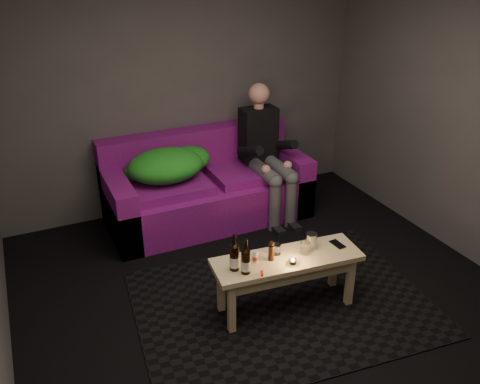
# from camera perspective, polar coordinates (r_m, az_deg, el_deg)

# --- Properties ---
(floor) EXTENTS (4.50, 4.50, 0.00)m
(floor) POSITION_cam_1_polar(r_m,az_deg,el_deg) (4.21, 4.86, -13.65)
(floor) COLOR black
(floor) RESTS_ON ground
(room) EXTENTS (4.50, 4.50, 4.50)m
(room) POSITION_cam_1_polar(r_m,az_deg,el_deg) (3.80, 2.28, 10.16)
(room) COLOR silver
(room) RESTS_ON ground
(rug) EXTENTS (2.53, 1.95, 0.01)m
(rug) POSITION_cam_1_polar(r_m,az_deg,el_deg) (4.32, 4.73, -12.29)
(rug) COLOR black
(rug) RESTS_ON floor
(sofa) EXTENTS (2.10, 0.95, 0.90)m
(sofa) POSITION_cam_1_polar(r_m,az_deg,el_deg) (5.45, -3.86, 0.37)
(sofa) COLOR #690E6A
(sofa) RESTS_ON floor
(green_blanket) EXTENTS (0.92, 0.63, 0.32)m
(green_blanket) POSITION_cam_1_polar(r_m,az_deg,el_deg) (5.19, -7.98, 3.07)
(green_blanket) COLOR #198927
(green_blanket) RESTS_ON sofa
(person) EXTENTS (0.38, 0.87, 1.40)m
(person) POSITION_cam_1_polar(r_m,az_deg,el_deg) (5.39, 2.88, 4.70)
(person) COLOR black
(person) RESTS_ON sofa
(coffee_table) EXTENTS (1.22, 0.49, 0.48)m
(coffee_table) POSITION_cam_1_polar(r_m,az_deg,el_deg) (4.06, 5.28, -8.32)
(coffee_table) COLOR #D0BB79
(coffee_table) RESTS_ON rug
(beer_bottle_a) EXTENTS (0.08, 0.08, 0.30)m
(beer_bottle_a) POSITION_cam_1_polar(r_m,az_deg,el_deg) (3.80, -0.63, -7.30)
(beer_bottle_a) COLOR black
(beer_bottle_a) RESTS_ON coffee_table
(beer_bottle_b) EXTENTS (0.07, 0.07, 0.28)m
(beer_bottle_b) POSITION_cam_1_polar(r_m,az_deg,el_deg) (3.76, 0.65, -7.75)
(beer_bottle_b) COLOR black
(beer_bottle_b) RESTS_ON coffee_table
(salt_shaker) EXTENTS (0.06, 0.06, 0.09)m
(salt_shaker) POSITION_cam_1_polar(r_m,az_deg,el_deg) (3.92, 1.74, -7.25)
(salt_shaker) COLOR silver
(salt_shaker) RESTS_ON coffee_table
(pepper_mill) EXTENTS (0.06, 0.06, 0.13)m
(pepper_mill) POSITION_cam_1_polar(r_m,az_deg,el_deg) (3.94, 3.54, -6.84)
(pepper_mill) COLOR black
(pepper_mill) RESTS_ON coffee_table
(tumbler_back) EXTENTS (0.07, 0.07, 0.09)m
(tumbler_back) POSITION_cam_1_polar(r_m,az_deg,el_deg) (4.02, 4.10, -6.41)
(tumbler_back) COLOR white
(tumbler_back) RESTS_ON coffee_table
(tealight) EXTENTS (0.06, 0.06, 0.04)m
(tealight) POSITION_cam_1_polar(r_m,az_deg,el_deg) (3.93, 5.97, -7.70)
(tealight) COLOR white
(tealight) RESTS_ON coffee_table
(tumbler_front) EXTENTS (0.10, 0.10, 0.10)m
(tumbler_front) POSITION_cam_1_polar(r_m,az_deg,el_deg) (4.05, 7.30, -6.24)
(tumbler_front) COLOR white
(tumbler_front) RESTS_ON coffee_table
(steel_cup) EXTENTS (0.09, 0.09, 0.12)m
(steel_cup) POSITION_cam_1_polar(r_m,az_deg,el_deg) (4.13, 8.01, -5.39)
(steel_cup) COLOR #ACB0B3
(steel_cup) RESTS_ON coffee_table
(smartphone) EXTENTS (0.08, 0.15, 0.01)m
(smartphone) POSITION_cam_1_polar(r_m,az_deg,el_deg) (4.22, 10.89, -5.77)
(smartphone) COLOR black
(smartphone) RESTS_ON coffee_table
(red_lighter) EXTENTS (0.04, 0.07, 0.01)m
(red_lighter) POSITION_cam_1_polar(r_m,az_deg,el_deg) (3.81, 2.48, -9.11)
(red_lighter) COLOR red
(red_lighter) RESTS_ON coffee_table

